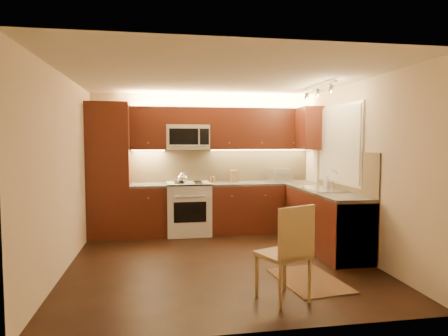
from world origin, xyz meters
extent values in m
cube|color=black|center=(0.00, 0.00, 0.00)|extent=(4.00, 4.00, 0.01)
cube|color=beige|center=(0.00, 0.00, 2.50)|extent=(4.00, 4.00, 0.01)
cube|color=beige|center=(0.00, 2.00, 1.25)|extent=(4.00, 0.01, 2.50)
cube|color=beige|center=(0.00, -2.00, 1.25)|extent=(4.00, 0.01, 2.50)
cube|color=beige|center=(-2.00, 0.00, 1.25)|extent=(0.01, 4.00, 2.50)
cube|color=beige|center=(2.00, 0.00, 1.25)|extent=(0.01, 4.00, 2.50)
cube|color=#4B1B10|center=(-1.65, 1.70, 1.15)|extent=(0.70, 0.60, 2.30)
cube|color=#4B1B10|center=(-0.99, 1.70, 0.43)|extent=(0.62, 0.60, 0.86)
cube|color=#3C3A37|center=(-0.99, 1.70, 0.88)|extent=(0.62, 0.60, 0.04)
cube|color=#4B1B10|center=(1.04, 1.70, 0.43)|extent=(1.92, 0.60, 0.86)
cube|color=#3C3A37|center=(1.04, 1.70, 0.88)|extent=(1.92, 0.60, 0.04)
cube|color=#4B1B10|center=(1.70, 0.40, 0.43)|extent=(0.60, 2.00, 0.86)
cube|color=#3C3A37|center=(1.70, 0.40, 0.88)|extent=(0.60, 2.00, 0.04)
cube|color=silver|center=(1.70, -0.30, 0.43)|extent=(0.58, 0.60, 0.84)
cube|color=tan|center=(0.35, 1.99, 1.20)|extent=(3.30, 0.02, 0.60)
cube|color=tan|center=(1.99, 0.40, 1.20)|extent=(0.02, 2.00, 0.60)
cube|color=#4B1B10|center=(-0.99, 1.82, 1.88)|extent=(0.62, 0.35, 0.75)
cube|color=#4B1B10|center=(1.04, 1.82, 1.88)|extent=(1.92, 0.35, 0.75)
cube|color=#4B1B10|center=(-0.30, 1.82, 2.09)|extent=(0.76, 0.35, 0.31)
cube|color=#4B1B10|center=(1.82, 1.40, 1.88)|extent=(0.35, 0.50, 0.75)
cube|color=silver|center=(1.99, 0.55, 1.60)|extent=(0.03, 1.44, 1.24)
cube|color=silver|center=(1.97, 0.55, 1.60)|extent=(0.02, 1.36, 1.16)
cube|color=silver|center=(1.55, 0.40, 2.46)|extent=(0.04, 1.20, 0.03)
cube|color=silver|center=(1.39, 1.76, 1.02)|extent=(0.47, 0.39, 0.25)
cube|color=olive|center=(0.55, 1.82, 1.01)|extent=(0.10, 0.16, 0.22)
cylinder|color=silver|center=(0.14, 1.92, 0.95)|extent=(0.06, 0.06, 0.10)
cylinder|color=brown|center=(0.21, 1.92, 0.95)|extent=(0.05, 0.05, 0.10)
cylinder|color=silver|center=(0.18, 1.88, 0.95)|extent=(0.04, 0.04, 0.10)
cylinder|color=brown|center=(0.16, 1.81, 0.95)|extent=(0.06, 0.06, 0.09)
imported|color=silver|center=(1.89, 0.79, 1.00)|extent=(0.11, 0.12, 0.19)
cube|color=black|center=(0.93, -0.90, 0.01)|extent=(0.79, 1.08, 0.01)
camera|label=1|loc=(-0.80, -5.17, 1.66)|focal=31.21mm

